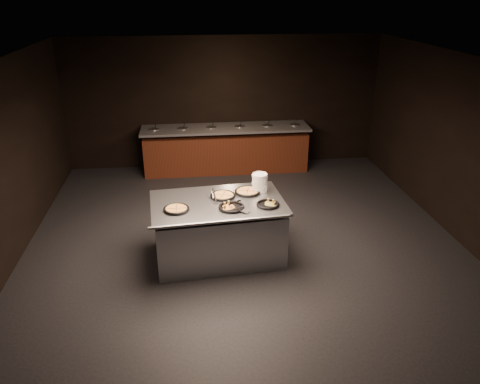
{
  "coord_description": "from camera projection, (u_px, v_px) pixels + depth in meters",
  "views": [
    {
      "loc": [
        -0.86,
        -6.37,
        3.86
      ],
      "look_at": [
        -0.07,
        0.3,
        0.88
      ],
      "focal_mm": 35.0,
      "sensor_mm": 36.0,
      "label": 1
    }
  ],
  "objects": [
    {
      "name": "server_right",
      "position": [
        238.0,
        205.0,
        6.59
      ],
      "size": [
        0.31,
        0.27,
        0.18
      ],
      "rotation": [
        0.0,
        0.0,
        -0.63
      ],
      "color": "#B4B6BB",
      "rests_on": "serving_counter"
    },
    {
      "name": "pan_veggie_slices",
      "position": [
        268.0,
        204.0,
        6.77
      ],
      "size": [
        0.34,
        0.34,
        0.04
      ],
      "rotation": [
        0.0,
        0.0,
        -0.4
      ],
      "color": "black",
      "rests_on": "serving_counter"
    },
    {
      "name": "serving_counter",
      "position": [
        218.0,
        231.0,
        7.09
      ],
      "size": [
        2.04,
        1.4,
        0.94
      ],
      "rotation": [
        0.0,
        0.0,
        0.08
      ],
      "color": "#B4B6BB",
      "rests_on": "ground"
    },
    {
      "name": "plate_stack",
      "position": [
        260.0,
        183.0,
        7.2
      ],
      "size": [
        0.24,
        0.24,
        0.28
      ],
      "primitive_type": "cylinder",
      "color": "white",
      "rests_on": "serving_counter"
    },
    {
      "name": "room",
      "position": [
        247.0,
        165.0,
        6.85
      ],
      "size": [
        7.02,
        8.02,
        2.92
      ],
      "color": "black",
      "rests_on": "ground"
    },
    {
      "name": "pan_veggie_whole",
      "position": [
        176.0,
        209.0,
        6.62
      ],
      "size": [
        0.37,
        0.37,
        0.04
      ],
      "rotation": [
        0.0,
        0.0,
        -0.0
      ],
      "color": "black",
      "rests_on": "serving_counter"
    },
    {
      "name": "pan_cheese_slices_b",
      "position": [
        232.0,
        207.0,
        6.68
      ],
      "size": [
        0.38,
        0.38,
        0.04
      ],
      "rotation": [
        0.0,
        0.0,
        1.8
      ],
      "color": "black",
      "rests_on": "serving_counter"
    },
    {
      "name": "salad_bar",
      "position": [
        226.0,
        152.0,
        10.49
      ],
      "size": [
        3.7,
        0.83,
        1.18
      ],
      "color": "#602516",
      "rests_on": "ground"
    },
    {
      "name": "pan_cheese_slices_a",
      "position": [
        248.0,
        191.0,
        7.18
      ],
      "size": [
        0.4,
        0.4,
        0.04
      ],
      "rotation": [
        0.0,
        0.0,
        1.33
      ],
      "color": "black",
      "rests_on": "serving_counter"
    },
    {
      "name": "server_left",
      "position": [
        213.0,
        195.0,
        6.91
      ],
      "size": [
        0.13,
        0.36,
        0.17
      ],
      "rotation": [
        0.0,
        0.0,
        1.8
      ],
      "color": "#B4B6BB",
      "rests_on": "serving_counter"
    },
    {
      "name": "pan_cheese_whole",
      "position": [
        223.0,
        195.0,
        7.05
      ],
      "size": [
        0.39,
        0.39,
        0.04
      ],
      "rotation": [
        0.0,
        0.0,
        -0.38
      ],
      "color": "black",
      "rests_on": "serving_counter"
    }
  ]
}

